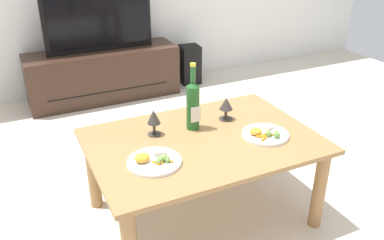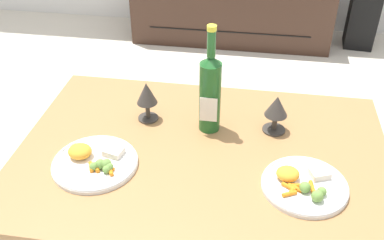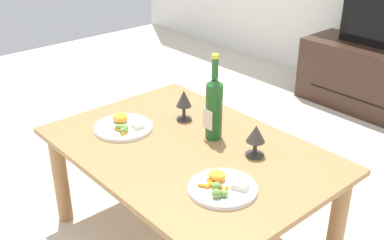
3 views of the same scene
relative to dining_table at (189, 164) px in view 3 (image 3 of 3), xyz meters
The scene contains 6 objects.
dining_table is the anchor object (origin of this frame).
wine_bottle 0.27m from the dining_table, 87.38° to the left, with size 0.07×0.07×0.37m.
goblet_left 0.32m from the dining_table, 143.87° to the left, with size 0.07×0.07×0.14m.
goblet_right 0.32m from the dining_table, 34.60° to the left, with size 0.08×0.08×0.13m.
dinner_plate_left 0.35m from the dining_table, 160.65° to the right, with size 0.26×0.26×0.05m.
dinner_plate_right 0.34m from the dining_table, 19.88° to the right, with size 0.25×0.25×0.05m.
Camera 3 is at (1.29, -1.11, 1.46)m, focal length 44.16 mm.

